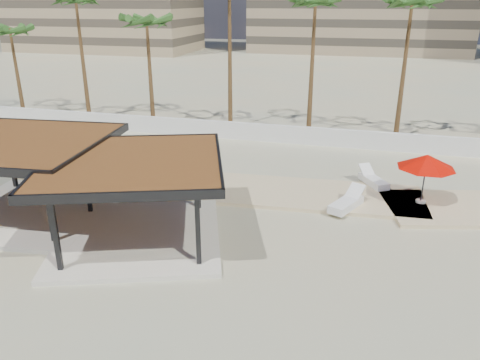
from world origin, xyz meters
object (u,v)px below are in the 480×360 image
object	(u,v)px
pavilion_central	(135,192)
lounger_b	(347,203)
pavilion_west	(26,171)
umbrella_a	(4,130)
lounger_c	(373,180)
umbrella_c	(427,162)
lounger_a	(125,180)

from	to	relation	value
pavilion_central	lounger_b	world-z (taller)	pavilion_central
pavilion_west	umbrella_a	size ratio (longest dim) A/B	2.40
lounger_c	pavilion_west	bearing A→B (deg)	85.19
pavilion_west	lounger_c	world-z (taller)	pavilion_west
pavilion_west	umbrella_a	bearing A→B (deg)	132.43
umbrella_a	umbrella_c	size ratio (longest dim) A/B	0.92
pavilion_central	pavilion_west	size ratio (longest dim) A/B	1.14
pavilion_west	lounger_c	distance (m)	16.73
pavilion_west	lounger_c	xyz separation A→B (m)	(14.88, 7.44, -1.73)
pavilion_west	umbrella_a	world-z (taller)	pavilion_west
umbrella_c	lounger_c	size ratio (longest dim) A/B	1.59
lounger_b	lounger_c	world-z (taller)	lounger_b
lounger_b	lounger_c	xyz separation A→B (m)	(1.16, 3.39, -0.01)
lounger_a	lounger_b	world-z (taller)	lounger_a
umbrella_a	lounger_b	size ratio (longest dim) A/B	1.35
lounger_a	lounger_b	size ratio (longest dim) A/B	1.02
lounger_b	lounger_c	bearing A→B (deg)	6.25
lounger_a	pavilion_west	bearing A→B (deg)	120.83
pavilion_central	umbrella_a	bearing A→B (deg)	134.57
umbrella_a	umbrella_c	bearing A→B (deg)	4.21
pavilion_central	umbrella_c	distance (m)	13.07
lounger_b	umbrella_c	bearing A→B (deg)	-40.32
pavilion_west	lounger_a	size ratio (longest dim) A/B	3.17
lounger_a	lounger_c	distance (m)	12.89
pavilion_west	umbrella_c	xyz separation A→B (m)	(17.08, 5.58, 0.11)
pavilion_west	lounger_c	bearing A→B (deg)	20.76
pavilion_central	lounger_c	distance (m)	12.48
lounger_a	pavilion_central	bearing A→B (deg)	-174.32
lounger_a	lounger_b	xyz separation A→B (m)	(11.28, -0.00, -0.01)
pavilion_central	lounger_a	world-z (taller)	pavilion_central
lounger_a	lounger_b	bearing A→B (deg)	-117.95
umbrella_a	lounger_a	distance (m)	7.26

